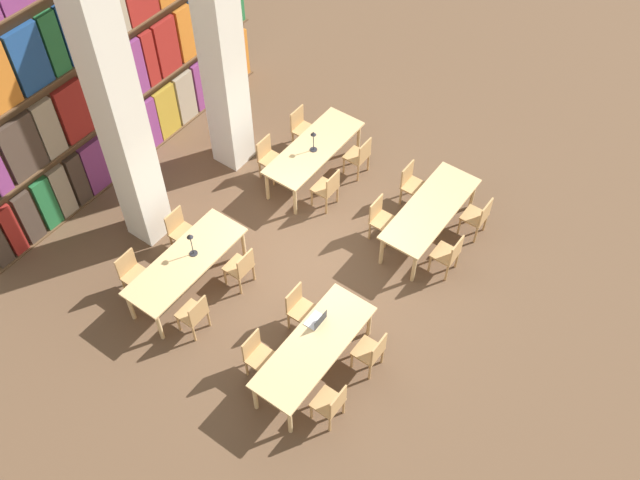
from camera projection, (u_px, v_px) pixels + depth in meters
ground_plane at (314, 260)px, 12.77m from camera, size 40.00×40.00×0.00m
bookshelf_bank at (108, 50)px, 12.40m from camera, size 7.04×0.35×5.50m
pillar_left at (116, 103)px, 10.91m from camera, size 0.60×0.60×6.00m
pillar_center at (218, 29)px, 12.13m from camera, size 0.60×0.60×6.00m
reading_table_0 at (314, 348)px, 10.87m from camera, size 2.27×0.82×0.73m
chair_0 at (331, 403)px, 10.49m from camera, size 0.42×0.40×0.87m
chair_1 at (258, 355)px, 11.00m from camera, size 0.42×0.40×0.87m
chair_2 at (371, 352)px, 11.04m from camera, size 0.42×0.40×0.87m
chair_3 at (300, 308)px, 11.56m from camera, size 0.42×0.40×0.87m
laptop at (317, 320)px, 11.05m from camera, size 0.32×0.22×0.21m
reading_table_1 at (431, 211)px, 12.64m from camera, size 2.27×0.82×0.73m
chair_4 at (449, 254)px, 12.26m from camera, size 0.42×0.40×0.87m
chair_5 at (381, 218)px, 12.77m from camera, size 0.42×0.40×0.87m
chair_6 at (478, 216)px, 12.80m from camera, size 0.42×0.40×0.87m
chair_7 at (412, 184)px, 13.32m from camera, size 0.42×0.40×0.87m
reading_table_2 at (186, 263)px, 11.90m from camera, size 2.27×0.82×0.73m
chair_8 at (194, 314)px, 11.48m from camera, size 0.42×0.40×0.87m
chair_9 at (133, 273)px, 12.00m from camera, size 0.42×0.40×0.87m
chair_10 at (241, 267)px, 12.08m from camera, size 0.42×0.40×0.87m
chair_11 at (181, 230)px, 12.60m from camera, size 0.42×0.40×0.87m
desk_lamp_0 at (191, 241)px, 11.67m from camera, size 0.14×0.14×0.50m
reading_table_3 at (314, 150)px, 13.63m from camera, size 2.27×0.82×0.73m
chair_12 at (328, 188)px, 13.25m from camera, size 0.42×0.40×0.87m
chair_13 at (269, 157)px, 13.76m from camera, size 0.42×0.40×0.87m
chair_14 at (359, 156)px, 13.79m from camera, size 0.42×0.40×0.87m
chair_15 at (302, 127)px, 14.31m from camera, size 0.42×0.40×0.87m
desk_lamp_1 at (313, 138)px, 13.28m from camera, size 0.14×0.14×0.45m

